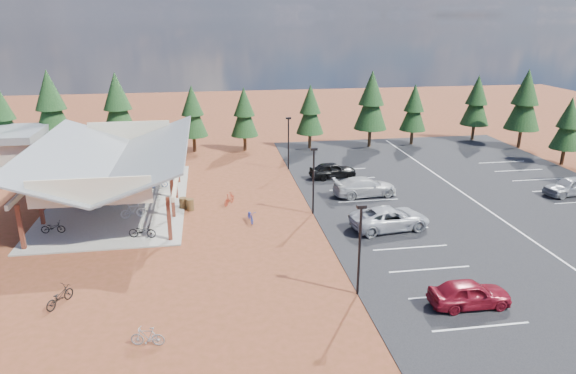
{
  "coord_description": "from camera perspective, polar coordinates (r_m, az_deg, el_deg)",
  "views": [
    {
      "loc": [
        -2.51,
        -33.6,
        14.31
      ],
      "look_at": [
        3.32,
        3.53,
        1.71
      ],
      "focal_mm": 32.0,
      "sensor_mm": 36.0,
      "label": 1
    }
  ],
  "objects": [
    {
      "name": "pine_8",
      "position": [
        65.36,
        20.22,
        8.97
      ],
      "size": [
        3.32,
        3.32,
        7.73
      ],
      "color": "#382314",
      "rests_on": "ground"
    },
    {
      "name": "car_8",
      "position": [
        48.74,
        28.81,
        0.08
      ],
      "size": [
        4.71,
        2.5,
        1.52
      ],
      "primitive_type": "imported",
      "rotation": [
        0.0,
        0.0,
        -1.41
      ],
      "color": "gray",
      "rests_on": "asphalt_lot"
    },
    {
      "name": "bike_5",
      "position": [
        39.51,
        -16.82,
        -2.53
      ],
      "size": [
        1.88,
        0.91,
        1.09
      ],
      "primitive_type": "imported",
      "rotation": [
        0.0,
        0.0,
        1.8
      ],
      "color": "#9FA0A8",
      "rests_on": "concrete_pad"
    },
    {
      "name": "lamp_post_1",
      "position": [
        38.11,
        2.86,
        1.21
      ],
      "size": [
        0.5,
        0.25,
        5.14
      ],
      "color": "black",
      "rests_on": "ground"
    },
    {
      "name": "bike_pavilion",
      "position": [
        42.6,
        -18.78,
        3.28
      ],
      "size": [
        11.65,
        19.4,
        4.97
      ],
      "color": "#502017",
      "rests_on": "concrete_pad"
    },
    {
      "name": "trash_bin_0",
      "position": [
        40.66,
        -11.58,
        -1.79
      ],
      "size": [
        0.6,
        0.6,
        0.9
      ],
      "primitive_type": "cylinder",
      "color": "#50391C",
      "rests_on": "ground"
    },
    {
      "name": "bike_15",
      "position": [
        41.03,
        -6.54,
        -1.31
      ],
      "size": [
        1.19,
        1.57,
        0.94
      ],
      "primitive_type": "imported",
      "rotation": [
        0.0,
        0.0,
        2.59
      ],
      "color": "maroon",
      "rests_on": "ground"
    },
    {
      "name": "bike_3",
      "position": [
        48.22,
        -20.17,
        0.81
      ],
      "size": [
        1.62,
        0.66,
        0.94
      ],
      "primitive_type": "imported",
      "rotation": [
        0.0,
        0.0,
        1.43
      ],
      "color": "maroon",
      "rests_on": "concrete_pad"
    },
    {
      "name": "asphalt_lot",
      "position": [
        44.55,
        19.79,
        -1.31
      ],
      "size": [
        27.0,
        44.0,
        0.04
      ],
      "primitive_type": "cube",
      "color": "black",
      "rests_on": "ground"
    },
    {
      "name": "pine_5",
      "position": [
        57.46,
        2.48,
        8.56
      ],
      "size": [
        3.08,
        3.08,
        7.17
      ],
      "color": "#382314",
      "rests_on": "ground"
    },
    {
      "name": "car_3",
      "position": [
        43.01,
        8.54,
        0.03
      ],
      "size": [
        5.48,
        2.57,
        1.55
      ],
      "primitive_type": "imported",
      "rotation": [
        0.0,
        0.0,
        1.65
      ],
      "color": "#B4B4B4",
      "rests_on": "asphalt_lot"
    },
    {
      "name": "pine_12",
      "position": [
        57.95,
        28.71,
        6.17
      ],
      "size": [
        2.92,
        2.92,
        6.81
      ],
      "color": "#382314",
      "rests_on": "ground"
    },
    {
      "name": "bike_2",
      "position": [
        45.6,
        -19.03,
        -0.04
      ],
      "size": [
        1.83,
        0.67,
        0.95
      ],
      "primitive_type": "imported",
      "rotation": [
        0.0,
        0.0,
        1.55
      ],
      "color": "#252AA1",
      "rests_on": "concrete_pad"
    },
    {
      "name": "car_2",
      "position": [
        36.68,
        11.25,
        -3.42
      ],
      "size": [
        5.91,
        3.31,
        1.56
      ],
      "primitive_type": "imported",
      "rotation": [
        0.0,
        0.0,
        1.7
      ],
      "color": "#AFB2B8",
      "rests_on": "asphalt_lot"
    },
    {
      "name": "pine_4",
      "position": [
        56.62,
        -4.9,
        8.26
      ],
      "size": [
        3.01,
        3.01,
        7.01
      ],
      "color": "#382314",
      "rests_on": "ground"
    },
    {
      "name": "pine_3",
      "position": [
        56.86,
        -10.57,
        8.24
      ],
      "size": [
        3.14,
        3.14,
        7.3
      ],
      "color": "#382314",
      "rests_on": "ground"
    },
    {
      "name": "pine_13",
      "position": [
        63.29,
        24.85,
        8.74
      ],
      "size": [
        3.79,
        3.79,
        8.83
      ],
      "color": "#382314",
      "rests_on": "ground"
    },
    {
      "name": "concrete_pad",
      "position": [
        43.68,
        -18.28,
        -1.5
      ],
      "size": [
        10.6,
        18.6,
        0.1
      ],
      "primitive_type": "cube",
      "color": "gray",
      "rests_on": "ground"
    },
    {
      "name": "bike_4",
      "position": [
        35.88,
        -15.9,
        -4.72
      ],
      "size": [
        1.91,
        0.98,
        0.96
      ],
      "primitive_type": "imported",
      "rotation": [
        0.0,
        0.0,
        1.38
      ],
      "color": "black",
      "rests_on": "concrete_pad"
    },
    {
      "name": "pine_6",
      "position": [
        58.74,
        9.25,
        9.44
      ],
      "size": [
        3.7,
        3.7,
        8.63
      ],
      "color": "#382314",
      "rests_on": "ground"
    },
    {
      "name": "pine_1",
      "position": [
        58.43,
        -24.86,
        8.28
      ],
      "size": [
        3.95,
        3.95,
        9.19
      ],
      "color": "#382314",
      "rests_on": "ground"
    },
    {
      "name": "bike_6",
      "position": [
        45.79,
        -14.21,
        0.41
      ],
      "size": [
        1.64,
        0.75,
        0.83
      ],
      "primitive_type": "imported",
      "rotation": [
        0.0,
        0.0,
        1.7
      ],
      "color": "navy",
      "rests_on": "concrete_pad"
    },
    {
      "name": "bike_0",
      "position": [
        38.74,
        -24.65,
        -4.1
      ],
      "size": [
        1.63,
        0.64,
        0.84
      ],
      "primitive_type": "imported",
      "rotation": [
        0.0,
        0.0,
        1.52
      ],
      "color": "black",
      "rests_on": "concrete_pad"
    },
    {
      "name": "trash_bin_1",
      "position": [
        40.28,
        -10.82,
        -1.94
      ],
      "size": [
        0.6,
        0.6,
        0.9
      ],
      "primitive_type": "cylinder",
      "color": "#50391C",
      "rests_on": "ground"
    },
    {
      "name": "ground",
      "position": [
        36.61,
        -4.29,
        -4.53
      ],
      "size": [
        140.0,
        140.0,
        0.0
      ],
      "primitive_type": "plane",
      "color": "brown",
      "rests_on": "ground"
    },
    {
      "name": "lamp_post_2",
      "position": [
        49.5,
        0.05,
        5.3
      ],
      "size": [
        0.5,
        0.25,
        5.14
      ],
      "color": "black",
      "rests_on": "ground"
    },
    {
      "name": "bike_1",
      "position": [
        42.19,
        -19.65,
        -1.5
      ],
      "size": [
        1.84,
        0.82,
        1.07
      ],
      "primitive_type": "imported",
      "rotation": [
        0.0,
        0.0,
        1.75
      ],
      "color": "gray",
      "rests_on": "concrete_pad"
    },
    {
      "name": "bike_12",
      "position": [
        29.6,
        -24.06,
        -11.06
      ],
      "size": [
        1.47,
        1.96,
        0.99
      ],
      "primitive_type": "imported",
      "rotation": [
        0.0,
        0.0,
        2.65
      ],
      "color": "black",
      "rests_on": "ground"
    },
    {
      "name": "lamp_post_0",
      "position": [
        27.24,
        7.98,
        -6.25
      ],
      "size": [
        0.5,
        0.25,
        5.14
      ],
      "color": "black",
      "rests_on": "ground"
    },
    {
      "name": "pine_2",
      "position": [
        57.21,
        -18.42,
        8.63
      ],
      "size": [
        3.79,
        3.79,
        8.82
      ],
      "color": "#382314",
      "rests_on": "ground"
    },
    {
      "name": "pine_0",
      "position": [
        59.81,
        -29.16,
        6.92
      ],
      "size": [
        3.28,
        3.28,
        7.64
      ],
      "color": "#382314",
      "rests_on": "ground"
    },
    {
      "name": "car_0",
      "position": [
        28.46,
        19.51,
        -11.08
      ],
      "size": [
        4.21,
        1.73,
        1.43
      ],
      "primitive_type": "imported",
      "rotation": [
        0.0,
        0.0,
        1.56
      ],
      "color": "maroon",
      "rests_on": "asphalt_lot"
    },
    {
      "name": "bike_13",
      "position": [
        25.06,
        -15.35,
        -15.73
      ],
      "size": [
        1.63,
        0.73,
        0.95
      ],
      "primitive_type": "imported",
      "rotation": [
        0.0,
        0.0,
        4.52
      ],
      "color": "gray",
      "rests_on": "ground"
    },
    {
      "name": "car_4",
      "position": [
        47.44,
        5.0,
        1.88
      ],
      "size": [
        4.49,
        2.26,
        1.47
      ],
      "primitive_type": "imported",
      "rotation": [
        0.0,
        0.0,
        1.7
      ],
      "color": "black",
      "rests_on": "asphalt_lot"
    },
    {
      "name": "bike_7",
      "position": [
        49.96,
        -14.86,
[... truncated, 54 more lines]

